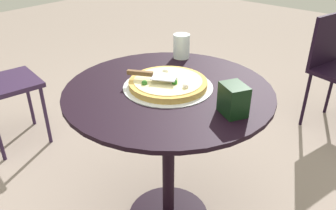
{
  "coord_description": "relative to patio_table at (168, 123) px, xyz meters",
  "views": [
    {
      "loc": [
        0.97,
        0.83,
        1.37
      ],
      "look_at": [
        -0.01,
        -0.01,
        0.66
      ],
      "focal_mm": 36.39,
      "sensor_mm": 36.0,
      "label": 1
    }
  ],
  "objects": [
    {
      "name": "patio_table",
      "position": [
        0.0,
        0.0,
        0.0
      ],
      "size": [
        0.88,
        0.88,
        0.75
      ],
      "color": "black",
      "rests_on": "ground"
    },
    {
      "name": "pizza_on_tray",
      "position": [
        -0.01,
        -0.01,
        0.18
      ],
      "size": [
        0.38,
        0.38,
        0.05
      ],
      "color": "silver",
      "rests_on": "patio_table"
    },
    {
      "name": "pizza_server",
      "position": [
        0.03,
        -0.06,
        0.22
      ],
      "size": [
        0.14,
        0.21,
        0.02
      ],
      "color": "silver",
      "rests_on": "pizza_on_tray"
    },
    {
      "name": "drinking_cup",
      "position": [
        -0.32,
        -0.19,
        0.23
      ],
      "size": [
        0.08,
        0.08,
        0.12
      ],
      "primitive_type": "cylinder",
      "color": "white",
      "rests_on": "patio_table"
    },
    {
      "name": "napkin_dispenser",
      "position": [
        0.01,
        0.31,
        0.23
      ],
      "size": [
        0.12,
        0.13,
        0.11
      ],
      "primitive_type": "cube",
      "rotation": [
        0.0,
        0.0,
        1.07
      ],
      "color": "black",
      "rests_on": "patio_table"
    }
  ]
}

